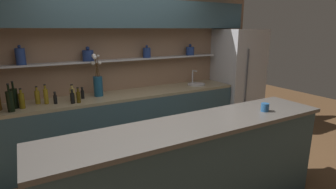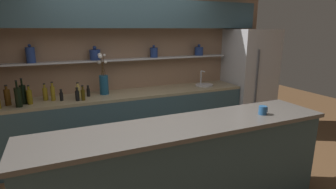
{
  "view_description": "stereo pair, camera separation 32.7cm",
  "coord_description": "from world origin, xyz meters",
  "px_view_note": "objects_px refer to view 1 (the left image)",
  "views": [
    {
      "loc": [
        -1.36,
        -2.41,
        1.87
      ],
      "look_at": [
        0.21,
        0.35,
        1.07
      ],
      "focal_mm": 28.0,
      "sensor_mm": 36.0,
      "label": 1
    },
    {
      "loc": [
        -1.07,
        -2.56,
        1.87
      ],
      "look_at": [
        0.21,
        0.35,
        1.07
      ],
      "focal_mm": 28.0,
      "sensor_mm": 36.0,
      "label": 2
    }
  ],
  "objects_px": {
    "bottle_oil_10": "(46,96)",
    "coffee_mug": "(265,107)",
    "sink_fixture": "(196,84)",
    "bottle_sauce_4": "(72,98)",
    "bottle_oil_0": "(78,97)",
    "bottle_spirit_7": "(72,94)",
    "bottle_wine_1": "(14,98)",
    "flower_vase": "(98,83)",
    "bottle_oil_11": "(22,100)",
    "bottle_sauce_6": "(82,94)",
    "bottle_wine_9": "(10,101)",
    "bottle_sauce_8": "(55,99)",
    "refrigerator": "(237,80)",
    "bottle_oil_3": "(37,97)"
  },
  "relations": [
    {
      "from": "bottle_oil_10",
      "to": "coffee_mug",
      "type": "height_order",
      "value": "bottle_oil_10"
    },
    {
      "from": "sink_fixture",
      "to": "bottle_sauce_4",
      "type": "relative_size",
      "value": 1.64
    },
    {
      "from": "bottle_sauce_4",
      "to": "coffee_mug",
      "type": "bearing_deg",
      "value": -45.62
    },
    {
      "from": "bottle_oil_0",
      "to": "bottle_spirit_7",
      "type": "distance_m",
      "value": 0.14
    },
    {
      "from": "bottle_wine_1",
      "to": "bottle_sauce_4",
      "type": "height_order",
      "value": "bottle_wine_1"
    },
    {
      "from": "flower_vase",
      "to": "bottle_oil_0",
      "type": "height_order",
      "value": "flower_vase"
    },
    {
      "from": "bottle_sauce_4",
      "to": "bottle_oil_11",
      "type": "distance_m",
      "value": 0.58
    },
    {
      "from": "bottle_sauce_6",
      "to": "coffee_mug",
      "type": "bearing_deg",
      "value": -51.61
    },
    {
      "from": "bottle_oil_11",
      "to": "bottle_oil_0",
      "type": "bearing_deg",
      "value": -6.77
    },
    {
      "from": "bottle_sauce_6",
      "to": "bottle_oil_11",
      "type": "height_order",
      "value": "bottle_oil_11"
    },
    {
      "from": "bottle_sauce_6",
      "to": "coffee_mug",
      "type": "relative_size",
      "value": 1.61
    },
    {
      "from": "bottle_sauce_6",
      "to": "bottle_oil_0",
      "type": "bearing_deg",
      "value": -115.54
    },
    {
      "from": "bottle_wine_9",
      "to": "bottle_oil_11",
      "type": "xyz_separation_m",
      "value": [
        0.12,
        0.08,
        -0.03
      ]
    },
    {
      "from": "sink_fixture",
      "to": "bottle_oil_10",
      "type": "distance_m",
      "value": 2.4
    },
    {
      "from": "sink_fixture",
      "to": "bottle_sauce_8",
      "type": "distance_m",
      "value": 2.29
    },
    {
      "from": "bottle_sauce_4",
      "to": "bottle_wine_9",
      "type": "bearing_deg",
      "value": -179.08
    },
    {
      "from": "bottle_oil_11",
      "to": "bottle_wine_1",
      "type": "bearing_deg",
      "value": 145.53
    },
    {
      "from": "bottle_spirit_7",
      "to": "bottle_oil_10",
      "type": "xyz_separation_m",
      "value": [
        -0.32,
        0.03,
        0.01
      ]
    },
    {
      "from": "flower_vase",
      "to": "bottle_sauce_4",
      "type": "relative_size",
      "value": 3.3
    },
    {
      "from": "sink_fixture",
      "to": "coffee_mug",
      "type": "height_order",
      "value": "sink_fixture"
    },
    {
      "from": "refrigerator",
      "to": "flower_vase",
      "type": "relative_size",
      "value": 3.03
    },
    {
      "from": "bottle_oil_3",
      "to": "bottle_sauce_8",
      "type": "relative_size",
      "value": 1.45
    },
    {
      "from": "bottle_sauce_6",
      "to": "bottle_spirit_7",
      "type": "bearing_deg",
      "value": -156.46
    },
    {
      "from": "bottle_wine_9",
      "to": "bottle_oil_10",
      "type": "distance_m",
      "value": 0.43
    },
    {
      "from": "flower_vase",
      "to": "bottle_oil_10",
      "type": "relative_size",
      "value": 2.38
    },
    {
      "from": "bottle_oil_3",
      "to": "bottle_wine_9",
      "type": "xyz_separation_m",
      "value": [
        -0.3,
        -0.22,
        0.04
      ]
    },
    {
      "from": "bottle_oil_11",
      "to": "coffee_mug",
      "type": "relative_size",
      "value": 2.48
    },
    {
      "from": "sink_fixture",
      "to": "bottle_wine_9",
      "type": "relative_size",
      "value": 0.9
    },
    {
      "from": "bottle_oil_0",
      "to": "bottle_oil_3",
      "type": "bearing_deg",
      "value": 155.32
    },
    {
      "from": "sink_fixture",
      "to": "bottle_oil_3",
      "type": "relative_size",
      "value": 1.31
    },
    {
      "from": "flower_vase",
      "to": "coffee_mug",
      "type": "height_order",
      "value": "flower_vase"
    },
    {
      "from": "bottle_oil_3",
      "to": "bottle_oil_11",
      "type": "distance_m",
      "value": 0.23
    },
    {
      "from": "bottle_sauce_8",
      "to": "bottle_sauce_4",
      "type": "bearing_deg",
      "value": -25.59
    },
    {
      "from": "bottle_oil_0",
      "to": "bottle_sauce_4",
      "type": "height_order",
      "value": "bottle_oil_0"
    },
    {
      "from": "bottle_oil_3",
      "to": "bottle_oil_11",
      "type": "bearing_deg",
      "value": -142.31
    },
    {
      "from": "flower_vase",
      "to": "bottle_wine_9",
      "type": "xyz_separation_m",
      "value": [
        -1.09,
        -0.23,
        -0.07
      ]
    },
    {
      "from": "bottle_spirit_7",
      "to": "coffee_mug",
      "type": "distance_m",
      "value": 2.44
    },
    {
      "from": "bottle_wine_1",
      "to": "bottle_sauce_8",
      "type": "distance_m",
      "value": 0.46
    },
    {
      "from": "bottle_oil_0",
      "to": "bottle_sauce_6",
      "type": "distance_m",
      "value": 0.21
    },
    {
      "from": "refrigerator",
      "to": "bottle_wine_9",
      "type": "height_order",
      "value": "refrigerator"
    },
    {
      "from": "flower_vase",
      "to": "bottle_sauce_8",
      "type": "xyz_separation_m",
      "value": [
        -0.6,
        -0.13,
        -0.13
      ]
    },
    {
      "from": "bottle_sauce_8",
      "to": "bottle_oil_3",
      "type": "bearing_deg",
      "value": 149.71
    },
    {
      "from": "bottle_oil_3",
      "to": "bottle_sauce_6",
      "type": "bearing_deg",
      "value": -2.41
    },
    {
      "from": "bottle_oil_3",
      "to": "bottle_sauce_6",
      "type": "relative_size",
      "value": 1.43
    },
    {
      "from": "flower_vase",
      "to": "bottle_oil_0",
      "type": "relative_size",
      "value": 2.94
    },
    {
      "from": "bottle_oil_0",
      "to": "bottle_oil_10",
      "type": "bearing_deg",
      "value": 157.17
    },
    {
      "from": "refrigerator",
      "to": "sink_fixture",
      "type": "bearing_deg",
      "value": 177.01
    },
    {
      "from": "refrigerator",
      "to": "bottle_wine_1",
      "type": "xyz_separation_m",
      "value": [
        -3.68,
        0.01,
        0.12
      ]
    },
    {
      "from": "refrigerator",
      "to": "bottle_wine_1",
      "type": "distance_m",
      "value": 3.68
    },
    {
      "from": "bottle_oil_3",
      "to": "bottle_sauce_8",
      "type": "xyz_separation_m",
      "value": [
        0.2,
        -0.12,
        -0.02
      ]
    }
  ]
}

